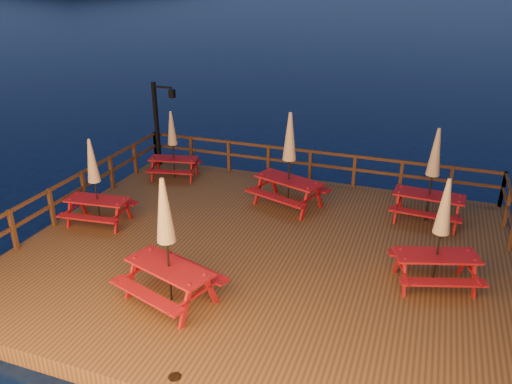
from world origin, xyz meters
TOP-DOWN VIEW (x-y plane):
  - ground at (0.00, 0.00)m, footprint 500.00×500.00m
  - deck at (0.00, 0.00)m, footprint 12.00×10.00m
  - deck_piles at (0.00, 0.00)m, footprint 11.44×9.44m
  - railing at (0.00, 1.78)m, footprint 11.80×9.75m
  - lamp_post at (-5.39, 4.55)m, footprint 0.85×0.18m
  - picnic_table_0 at (-4.75, -0.14)m, footprint 1.86×1.59m
  - picnic_table_1 at (3.81, 3.11)m, footprint 2.00×1.69m
  - picnic_table_2 at (-0.13, 2.74)m, footprint 2.43×2.21m
  - picnic_table_3 at (4.10, -0.14)m, footprint 2.15×1.95m
  - picnic_table_4 at (-4.42, 3.61)m, footprint 1.85×1.63m
  - picnic_table_5 at (-1.13, -2.65)m, footprint 2.37×2.14m

SIDE VIEW (x-z plane):
  - deck_piles at x=0.00m, z-range -1.00..0.40m
  - ground at x=0.00m, z-range 0.00..0.00m
  - deck at x=0.00m, z-range 0.00..0.40m
  - railing at x=0.00m, z-range 0.61..1.71m
  - picnic_table_4 at x=-4.42m, z-range 0.45..2.75m
  - picnic_table_0 at x=-4.75m, z-range 0.45..2.90m
  - picnic_table_3 at x=4.10m, z-range 0.45..3.01m
  - picnic_table_1 at x=3.81m, z-range 0.45..3.15m
  - picnic_table_5 at x=-1.13m, z-range 0.46..3.26m
  - picnic_table_2 at x=-0.13m, z-range 0.46..3.32m
  - lamp_post at x=-5.39m, z-range 0.70..3.70m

